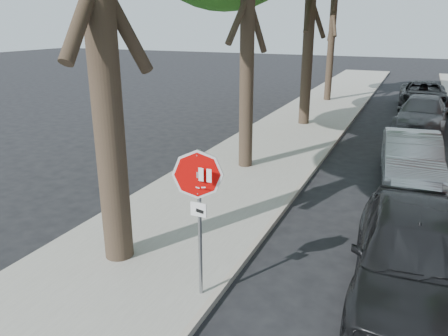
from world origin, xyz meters
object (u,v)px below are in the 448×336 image
object	(u,v)px
car_a	(413,255)
stop_sign	(199,196)
car_c	(422,114)
car_d	(423,95)
car_b	(411,159)

from	to	relation	value
car_a	stop_sign	bearing A→B (deg)	-158.23
stop_sign	car_a	size ratio (longest dim) A/B	0.53
car_a	car_c	bearing A→B (deg)	86.96
stop_sign	car_c	world-z (taller)	stop_sign
stop_sign	car_d	size ratio (longest dim) A/B	0.49
car_a	car_c	xyz separation A→B (m)	(0.00, 13.87, -0.12)
car_a	car_b	xyz separation A→B (m)	(-0.22, 6.33, -0.11)
car_d	stop_sign	bearing A→B (deg)	-101.12
stop_sign	car_b	xyz separation A→B (m)	(3.08, 7.86, -1.21)
car_c	car_d	xyz separation A→B (m)	(0.00, 5.46, 0.01)
car_a	car_c	distance (m)	13.88
stop_sign	car_c	distance (m)	15.80
car_b	car_c	xyz separation A→B (m)	(0.22, 7.54, -0.01)
stop_sign	car_a	xyz separation A→B (m)	(3.30, 1.53, -1.11)
car_b	car_d	size ratio (longest dim) A/B	0.84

